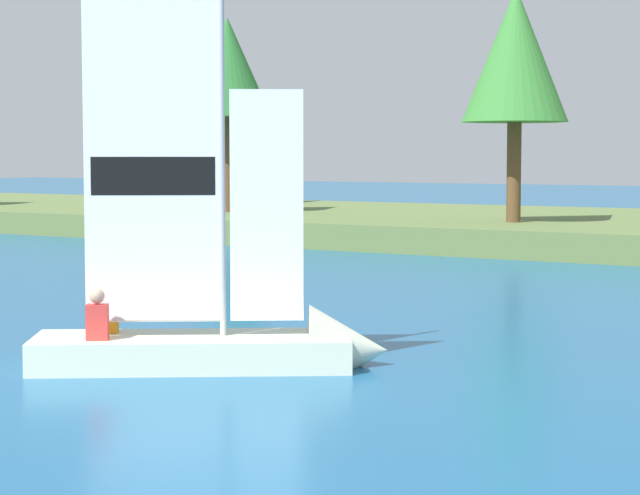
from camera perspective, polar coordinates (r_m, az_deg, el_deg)
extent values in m
cube|color=#5B703D|center=(39.69, 13.95, 0.77)|extent=(80.00, 15.18, 0.79)
cylinder|color=brown|center=(50.48, -3.56, 3.49)|extent=(0.43, 0.43, 2.47)
cone|color=#1E5B23|center=(50.52, -3.57, 6.76)|extent=(2.09, 2.09, 3.29)
cylinder|color=brown|center=(43.15, -4.39, 3.94)|extent=(0.43, 0.43, 3.39)
cone|color=#286B2D|center=(43.27, -4.41, 8.53)|extent=(3.14, 3.14, 3.53)
cylinder|color=brown|center=(36.91, 9.19, 3.55)|extent=(0.43, 0.43, 3.03)
cone|color=#387F33|center=(37.03, 9.25, 9.03)|extent=(3.20, 3.20, 4.04)
cube|color=silver|center=(16.11, -6.11, -4.94)|extent=(4.20, 3.57, 0.43)
cone|color=silver|center=(16.13, 1.36, -4.91)|extent=(1.58, 1.62, 1.24)
cylinder|color=#B7B7BC|center=(15.88, -4.68, 4.91)|extent=(0.08, 0.08, 5.08)
cube|color=white|center=(15.93, -7.93, 4.20)|extent=(1.48, 1.08, 4.20)
cube|color=black|center=(15.93, -7.92, 3.38)|extent=(1.34, 0.98, 0.50)
cube|color=white|center=(15.88, -2.55, 2.00)|extent=(0.80, 0.59, 3.06)
cylinder|color=#B7B7BC|center=(16.08, -7.85, -3.41)|extent=(1.50, 1.11, 0.06)
cube|color=red|center=(15.86, -10.52, -3.51)|extent=(0.34, 0.33, 0.47)
sphere|color=tan|center=(15.81, -10.54, -2.28)|extent=(0.20, 0.20, 0.20)
cube|color=orange|center=(16.44, -10.06, -3.08)|extent=(0.34, 0.33, 0.55)
sphere|color=tan|center=(16.40, -10.07, -1.75)|extent=(0.20, 0.20, 0.20)
sphere|color=red|center=(25.01, -6.22, -1.59)|extent=(0.44, 0.44, 0.44)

